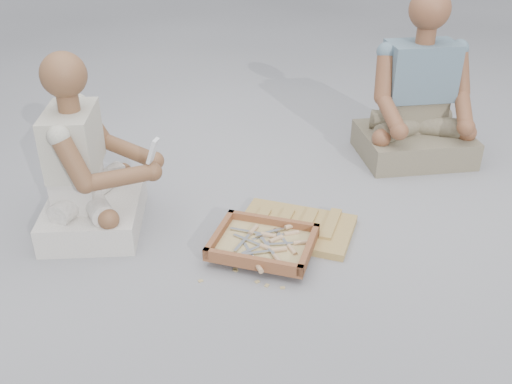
{
  "coord_description": "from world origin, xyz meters",
  "views": [
    {
      "loc": [
        -0.05,
        -2.05,
        1.5
      ],
      "look_at": [
        -0.06,
        0.07,
        0.3
      ],
      "focal_mm": 40.0,
      "sensor_mm": 36.0,
      "label": 1
    }
  ],
  "objects_px": {
    "companion": "(418,105)",
    "carved_panel": "(295,228)",
    "tool_tray": "(263,244)",
    "craftsman": "(88,172)"
  },
  "relations": [
    {
      "from": "craftsman",
      "to": "companion",
      "type": "bearing_deg",
      "value": 110.79
    },
    {
      "from": "carved_panel",
      "to": "tool_tray",
      "type": "relative_size",
      "value": 1.03
    },
    {
      "from": "carved_panel",
      "to": "craftsman",
      "type": "distance_m",
      "value": 1.0
    },
    {
      "from": "tool_tray",
      "to": "craftsman",
      "type": "distance_m",
      "value": 0.88
    },
    {
      "from": "carved_panel",
      "to": "tool_tray",
      "type": "height_order",
      "value": "tool_tray"
    },
    {
      "from": "carved_panel",
      "to": "craftsman",
      "type": "xyz_separation_m",
      "value": [
        -0.96,
        0.04,
        0.27
      ]
    },
    {
      "from": "tool_tray",
      "to": "craftsman",
      "type": "bearing_deg",
      "value": 164.05
    },
    {
      "from": "companion",
      "to": "tool_tray",
      "type": "bearing_deg",
      "value": 39.98
    },
    {
      "from": "tool_tray",
      "to": "carved_panel",
      "type": "bearing_deg",
      "value": 50.89
    },
    {
      "from": "companion",
      "to": "carved_panel",
      "type": "bearing_deg",
      "value": 39.54
    }
  ]
}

